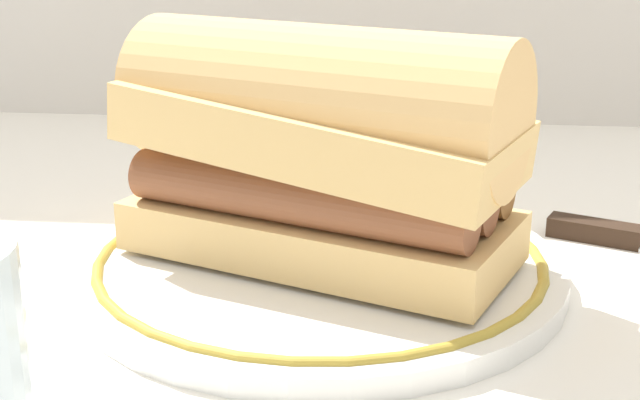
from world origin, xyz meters
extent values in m
plane|color=white|center=(0.00, 0.00, 0.00)|extent=(1.50, 1.50, 0.00)
cylinder|color=white|center=(0.00, 0.01, 0.01)|extent=(0.26, 0.26, 0.01)
torus|color=#B29333|center=(0.00, 0.01, 0.01)|extent=(0.24, 0.24, 0.01)
cube|color=#E0B671|center=(0.00, 0.01, 0.03)|extent=(0.22, 0.16, 0.03)
cylinder|color=brown|center=(-0.01, -0.02, 0.05)|extent=(0.18, 0.09, 0.03)
cylinder|color=brown|center=(0.00, 0.01, 0.05)|extent=(0.18, 0.09, 0.03)
cylinder|color=brown|center=(0.01, 0.04, 0.05)|extent=(0.18, 0.09, 0.03)
cube|color=#DCB36F|center=(0.00, 0.01, 0.08)|extent=(0.22, 0.16, 0.05)
cylinder|color=#E1B26F|center=(0.00, 0.01, 0.10)|extent=(0.22, 0.15, 0.08)
cube|color=black|center=(0.16, 0.09, 0.01)|extent=(0.06, 0.04, 0.01)
camera|label=1|loc=(0.05, -0.44, 0.20)|focal=51.45mm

